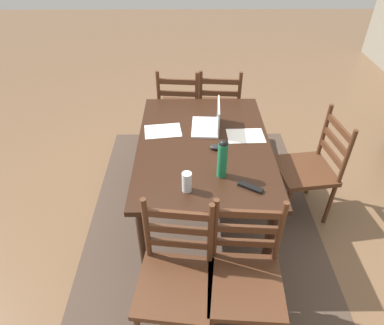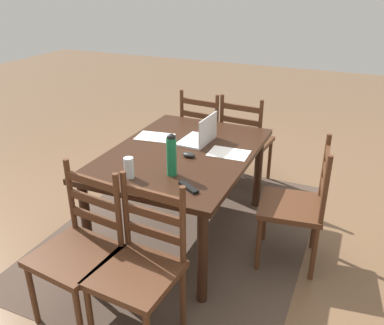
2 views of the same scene
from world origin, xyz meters
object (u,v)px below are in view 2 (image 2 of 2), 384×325
(chair_right_near, at_px, (79,250))
(water_bottle, at_px, (171,154))
(chair_far_head, at_px, (297,206))
(laptop, at_px, (201,136))
(chair_left_near, at_px, (206,136))
(chair_left_far, at_px, (245,142))
(computer_mouse, at_px, (189,155))
(chair_right_far, at_px, (140,268))
(dining_table, at_px, (182,161))
(drinking_glass, at_px, (129,168))
(tv_remote, at_px, (189,187))

(chair_right_near, relative_size, water_bottle, 3.26)
(chair_far_head, relative_size, laptop, 2.86)
(chair_left_near, xyz_separation_m, laptop, (0.81, 0.28, 0.33))
(chair_left_far, bearing_deg, computer_mouse, -5.86)
(chair_right_far, bearing_deg, chair_left_far, -179.83)
(computer_mouse, bearing_deg, chair_left_near, -159.39)
(chair_right_far, bearing_deg, dining_table, -168.44)
(chair_left_far, relative_size, water_bottle, 3.26)
(chair_right_near, relative_size, laptop, 2.86)
(chair_left_far, xyz_separation_m, laptop, (0.81, -0.14, 0.33))
(dining_table, relative_size, water_bottle, 5.08)
(chair_right_far, relative_size, chair_left_near, 1.00)
(chair_right_far, bearing_deg, chair_left_near, -168.42)
(chair_left_far, xyz_separation_m, chair_right_near, (2.06, -0.41, 0.00))
(laptop, distance_m, water_bottle, 0.62)
(dining_table, distance_m, chair_left_near, 1.07)
(chair_left_far, height_order, drinking_glass, chair_left_far)
(chair_far_head, height_order, laptop, laptop)
(laptop, distance_m, tv_remote, 0.78)
(water_bottle, bearing_deg, tv_remote, 53.35)
(water_bottle, distance_m, tv_remote, 0.27)
(chair_far_head, height_order, chair_left_far, same)
(chair_right_far, height_order, tv_remote, chair_right_far)
(drinking_glass, distance_m, tv_remote, 0.42)
(chair_left_far, xyz_separation_m, water_bottle, (1.42, -0.10, 0.42))
(chair_right_far, height_order, water_bottle, water_bottle)
(chair_right_far, bearing_deg, chair_right_near, -89.97)
(dining_table, relative_size, chair_left_near, 1.56)
(chair_far_head, xyz_separation_m, chair_left_near, (-1.02, -1.10, 0.00))
(water_bottle, relative_size, computer_mouse, 2.92)
(computer_mouse, bearing_deg, chair_right_far, 12.58)
(dining_table, relative_size, tv_remote, 8.71)
(chair_left_near, distance_m, drinking_glass, 1.61)
(chair_left_far, distance_m, chair_right_near, 2.10)
(chair_left_near, relative_size, laptop, 2.86)
(computer_mouse, relative_size, tv_remote, 0.59)
(chair_right_near, height_order, computer_mouse, chair_right_near)
(chair_left_near, bearing_deg, water_bottle, 12.56)
(dining_table, bearing_deg, chair_right_far, 11.56)
(chair_right_near, distance_m, water_bottle, 0.82)
(water_bottle, distance_m, computer_mouse, 0.34)
(dining_table, bearing_deg, computer_mouse, 48.76)
(laptop, height_order, drinking_glass, laptop)
(dining_table, distance_m, chair_right_far, 1.07)
(chair_right_far, bearing_deg, chair_far_head, 146.70)
(water_bottle, bearing_deg, dining_table, -164.99)
(chair_far_head, distance_m, water_bottle, 0.98)
(computer_mouse, bearing_deg, tv_remote, 29.04)
(tv_remote, bearing_deg, dining_table, 61.02)
(water_bottle, bearing_deg, laptop, -176.17)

